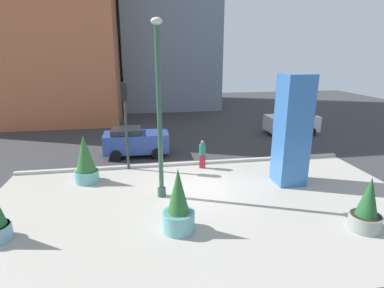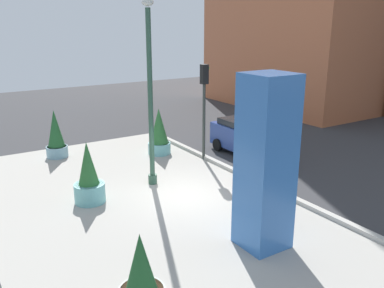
{
  "view_description": "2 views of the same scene",
  "coord_description": "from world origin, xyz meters",
  "px_view_note": "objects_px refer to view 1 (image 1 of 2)",
  "views": [
    {
      "loc": [
        -2.43,
        -12.84,
        6.02
      ],
      "look_at": [
        -0.28,
        -0.02,
        2.15
      ],
      "focal_mm": 28.81,
      "sensor_mm": 36.0,
      "label": 1
    },
    {
      "loc": [
        12.6,
        -7.73,
        6.42
      ],
      "look_at": [
        -0.18,
        0.4,
        1.94
      ],
      "focal_mm": 38.47,
      "sensor_mm": 36.0,
      "label": 2
    }
  ],
  "objects_px": {
    "potted_plant_mid_plaza": "(85,161)",
    "traffic_light_corner": "(125,112)",
    "art_pillar_blue": "(292,131)",
    "potted_plant_near_right": "(178,206)",
    "car_curb_west": "(292,122)",
    "car_intersection": "(136,141)",
    "lamp_post": "(159,116)",
    "pedestrian_on_sidewalk": "(202,153)",
    "potted_plant_near_left": "(367,209)"
  },
  "relations": [
    {
      "from": "potted_plant_mid_plaza",
      "to": "traffic_light_corner",
      "type": "height_order",
      "value": "traffic_light_corner"
    },
    {
      "from": "art_pillar_blue",
      "to": "potted_plant_near_right",
      "type": "distance_m",
      "value": 6.82
    },
    {
      "from": "car_curb_west",
      "to": "traffic_light_corner",
      "type": "bearing_deg",
      "value": -155.31
    },
    {
      "from": "potted_plant_mid_plaza",
      "to": "traffic_light_corner",
      "type": "xyz_separation_m",
      "value": [
        1.93,
        1.42,
        2.03
      ]
    },
    {
      "from": "traffic_light_corner",
      "to": "car_intersection",
      "type": "height_order",
      "value": "traffic_light_corner"
    },
    {
      "from": "lamp_post",
      "to": "car_curb_west",
      "type": "distance_m",
      "value": 14.34
    },
    {
      "from": "lamp_post",
      "to": "car_intersection",
      "type": "relative_size",
      "value": 1.91
    },
    {
      "from": "art_pillar_blue",
      "to": "potted_plant_near_right",
      "type": "xyz_separation_m",
      "value": [
        -5.73,
        -3.33,
        -1.63
      ]
    },
    {
      "from": "pedestrian_on_sidewalk",
      "to": "potted_plant_near_left",
      "type": "bearing_deg",
      "value": -56.97
    },
    {
      "from": "potted_plant_near_right",
      "to": "art_pillar_blue",
      "type": "bearing_deg",
      "value": 30.17
    },
    {
      "from": "potted_plant_near_right",
      "to": "lamp_post",
      "type": "bearing_deg",
      "value": 97.86
    },
    {
      "from": "traffic_light_corner",
      "to": "pedestrian_on_sidewalk",
      "type": "relative_size",
      "value": 2.94
    },
    {
      "from": "potted_plant_mid_plaza",
      "to": "potted_plant_near_left",
      "type": "height_order",
      "value": "potted_plant_mid_plaza"
    },
    {
      "from": "traffic_light_corner",
      "to": "pedestrian_on_sidewalk",
      "type": "bearing_deg",
      "value": -7.76
    },
    {
      "from": "lamp_post",
      "to": "car_intersection",
      "type": "xyz_separation_m",
      "value": [
        -1.13,
        5.84,
        -2.67
      ]
    },
    {
      "from": "art_pillar_blue",
      "to": "car_intersection",
      "type": "relative_size",
      "value": 1.34
    },
    {
      "from": "traffic_light_corner",
      "to": "car_curb_west",
      "type": "distance_m",
      "value": 13.61
    },
    {
      "from": "potted_plant_mid_plaza",
      "to": "car_intersection",
      "type": "relative_size",
      "value": 0.61
    },
    {
      "from": "traffic_light_corner",
      "to": "car_intersection",
      "type": "xyz_separation_m",
      "value": [
        0.39,
        2.25,
        -2.22
      ]
    },
    {
      "from": "potted_plant_mid_plaza",
      "to": "car_curb_west",
      "type": "relative_size",
      "value": 0.61
    },
    {
      "from": "potted_plant_near_right",
      "to": "potted_plant_mid_plaza",
      "type": "bearing_deg",
      "value": 127.67
    },
    {
      "from": "potted_plant_near_left",
      "to": "car_intersection",
      "type": "distance_m",
      "value": 12.54
    },
    {
      "from": "potted_plant_near_left",
      "to": "traffic_light_corner",
      "type": "bearing_deg",
      "value": 138.63
    },
    {
      "from": "potted_plant_mid_plaza",
      "to": "car_curb_west",
      "type": "xyz_separation_m",
      "value": [
        14.13,
        7.03,
        -0.16
      ]
    },
    {
      "from": "potted_plant_near_left",
      "to": "pedestrian_on_sidewalk",
      "type": "distance_m",
      "value": 8.18
    },
    {
      "from": "traffic_light_corner",
      "to": "car_curb_west",
      "type": "bearing_deg",
      "value": 24.69
    },
    {
      "from": "potted_plant_near_right",
      "to": "traffic_light_corner",
      "type": "distance_m",
      "value": 7.01
    },
    {
      "from": "lamp_post",
      "to": "potted_plant_near_right",
      "type": "bearing_deg",
      "value": -82.14
    },
    {
      "from": "potted_plant_near_left",
      "to": "potted_plant_near_right",
      "type": "relative_size",
      "value": 0.85
    },
    {
      "from": "car_curb_west",
      "to": "pedestrian_on_sidewalk",
      "type": "xyz_separation_m",
      "value": [
        -8.27,
        -6.15,
        -0.05
      ]
    },
    {
      "from": "car_curb_west",
      "to": "potted_plant_near_left",
      "type": "bearing_deg",
      "value": -106.33
    },
    {
      "from": "potted_plant_near_left",
      "to": "car_curb_west",
      "type": "bearing_deg",
      "value": 73.67
    },
    {
      "from": "car_intersection",
      "to": "car_curb_west",
      "type": "xyz_separation_m",
      "value": [
        11.82,
        3.36,
        0.02
      ]
    },
    {
      "from": "art_pillar_blue",
      "to": "potted_plant_mid_plaza",
      "type": "relative_size",
      "value": 2.19
    },
    {
      "from": "art_pillar_blue",
      "to": "car_curb_west",
      "type": "bearing_deg",
      "value": 62.19
    },
    {
      "from": "potted_plant_mid_plaza",
      "to": "potted_plant_near_left",
      "type": "distance_m",
      "value": 11.93
    },
    {
      "from": "car_intersection",
      "to": "pedestrian_on_sidewalk",
      "type": "distance_m",
      "value": 4.51
    },
    {
      "from": "potted_plant_mid_plaza",
      "to": "traffic_light_corner",
      "type": "distance_m",
      "value": 3.14
    },
    {
      "from": "traffic_light_corner",
      "to": "lamp_post",
      "type": "bearing_deg",
      "value": -67.01
    },
    {
      "from": "potted_plant_near_left",
      "to": "pedestrian_on_sidewalk",
      "type": "bearing_deg",
      "value": 123.03
    },
    {
      "from": "art_pillar_blue",
      "to": "potted_plant_near_left",
      "type": "xyz_separation_m",
      "value": [
        0.76,
        -4.34,
        -1.77
      ]
    },
    {
      "from": "potted_plant_mid_plaza",
      "to": "potted_plant_near_right",
      "type": "xyz_separation_m",
      "value": [
        3.83,
        -4.97,
        -0.13
      ]
    },
    {
      "from": "traffic_light_corner",
      "to": "potted_plant_near_right",
      "type": "bearing_deg",
      "value": -73.37
    },
    {
      "from": "lamp_post",
      "to": "pedestrian_on_sidewalk",
      "type": "relative_size",
      "value": 4.66
    },
    {
      "from": "potted_plant_near_right",
      "to": "pedestrian_on_sidewalk",
      "type": "relative_size",
      "value": 1.5
    },
    {
      "from": "art_pillar_blue",
      "to": "potted_plant_near_right",
      "type": "height_order",
      "value": "art_pillar_blue"
    },
    {
      "from": "car_intersection",
      "to": "pedestrian_on_sidewalk",
      "type": "xyz_separation_m",
      "value": [
        3.55,
        -2.79,
        -0.02
      ]
    },
    {
      "from": "art_pillar_blue",
      "to": "potted_plant_near_left",
      "type": "bearing_deg",
      "value": -80.02
    },
    {
      "from": "lamp_post",
      "to": "pedestrian_on_sidewalk",
      "type": "height_order",
      "value": "lamp_post"
    },
    {
      "from": "potted_plant_near_right",
      "to": "car_curb_west",
      "type": "xyz_separation_m",
      "value": [
        10.3,
        12.0,
        -0.03
      ]
    }
  ]
}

